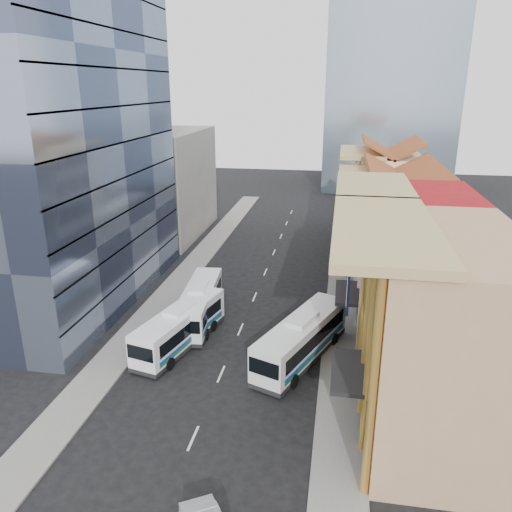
% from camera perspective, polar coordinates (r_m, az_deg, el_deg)
% --- Properties ---
extents(ground, '(200.00, 200.00, 0.00)m').
position_cam_1_polar(ground, '(30.72, -7.77, -21.09)').
color(ground, black).
rests_on(ground, ground).
extents(sidewalk_right, '(3.00, 90.00, 0.15)m').
position_cam_1_polar(sidewalk_right, '(48.43, 9.83, -5.22)').
color(sidewalk_right, slate).
rests_on(sidewalk_right, ground).
extents(sidewalk_left, '(3.00, 90.00, 0.15)m').
position_cam_1_polar(sidewalk_left, '(51.08, -9.62, -3.90)').
color(sidewalk_left, slate).
rests_on(sidewalk_left, ground).
extents(shophouse_tan, '(8.00, 14.00, 12.00)m').
position_cam_1_polar(shophouse_tan, '(31.14, 20.47, -8.40)').
color(shophouse_tan, tan).
rests_on(shophouse_tan, ground).
extents(shophouse_red, '(8.00, 10.00, 12.00)m').
position_cam_1_polar(shophouse_red, '(42.05, 17.74, -0.97)').
color(shophouse_red, '#9F1216').
rests_on(shophouse_red, ground).
extents(shophouse_cream_near, '(8.00, 9.00, 10.00)m').
position_cam_1_polar(shophouse_cream_near, '(51.32, 16.33, 1.55)').
color(shophouse_cream_near, white).
rests_on(shophouse_cream_near, ground).
extents(shophouse_cream_mid, '(8.00, 9.00, 10.00)m').
position_cam_1_polar(shophouse_cream_mid, '(59.94, 15.47, 4.08)').
color(shophouse_cream_mid, white).
rests_on(shophouse_cream_mid, ground).
extents(shophouse_cream_far, '(8.00, 12.00, 11.00)m').
position_cam_1_polar(shophouse_cream_far, '(70.01, 14.77, 6.64)').
color(shophouse_cream_far, white).
rests_on(shophouse_cream_far, ground).
extents(office_tower, '(12.00, 26.00, 30.00)m').
position_cam_1_polar(office_tower, '(48.36, -21.59, 12.12)').
color(office_tower, '#404A66').
rests_on(office_tower, ground).
extents(office_block_far, '(10.00, 18.00, 14.00)m').
position_cam_1_polar(office_block_far, '(69.69, -10.45, 8.16)').
color(office_block_far, gray).
rests_on(office_block_far, ground).
extents(bus_left_near, '(4.94, 10.82, 3.38)m').
position_cam_1_polar(bus_left_near, '(40.14, -8.64, -7.91)').
color(bus_left_near, white).
rests_on(bus_left_near, ground).
extents(bus_left_far, '(3.37, 10.74, 3.39)m').
position_cam_1_polar(bus_left_far, '(43.93, -6.48, -5.34)').
color(bus_left_far, white).
rests_on(bus_left_far, ground).
extents(bus_right, '(6.59, 11.36, 3.59)m').
position_cam_1_polar(bus_right, '(37.87, 5.25, -9.31)').
color(bus_right, white).
rests_on(bus_right, ground).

